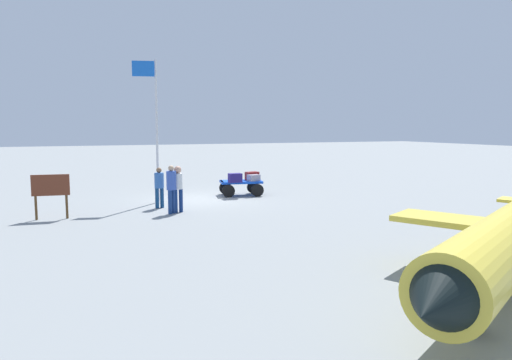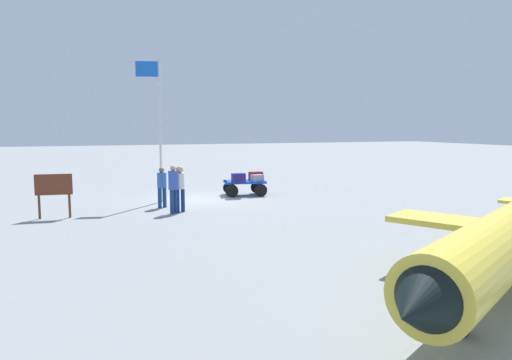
{
  "view_description": "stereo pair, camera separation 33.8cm",
  "coord_description": "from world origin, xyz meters",
  "px_view_note": "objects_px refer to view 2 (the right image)",
  "views": [
    {
      "loc": [
        5.38,
        19.01,
        3.04
      ],
      "look_at": [
        0.04,
        6.0,
        1.44
      ],
      "focal_mm": 33.04,
      "sensor_mm": 36.0,
      "label": 1
    },
    {
      "loc": [
        5.06,
        19.14,
        3.04
      ],
      "look_at": [
        0.04,
        6.0,
        1.44
      ],
      "focal_mm": 33.04,
      "sensor_mm": 36.0,
      "label": 2
    }
  ],
  "objects_px": {
    "suitcase_grey": "(238,178)",
    "suitcase_olive": "(256,176)",
    "luggage_cart": "(244,185)",
    "suitcase_tan": "(257,178)",
    "worker_lead": "(173,185)",
    "worker_trailing": "(180,185)",
    "flagpole": "(157,119)",
    "worker_supervisor": "(162,184)",
    "signboard": "(54,188)",
    "airplane_near": "(509,237)"
  },
  "relations": [
    {
      "from": "suitcase_grey",
      "to": "suitcase_olive",
      "type": "distance_m",
      "value": 1.17
    },
    {
      "from": "signboard",
      "to": "worker_lead",
      "type": "bearing_deg",
      "value": 172.69
    },
    {
      "from": "suitcase_grey",
      "to": "flagpole",
      "type": "bearing_deg",
      "value": 0.86
    },
    {
      "from": "luggage_cart",
      "to": "worker_trailing",
      "type": "bearing_deg",
      "value": 41.28
    },
    {
      "from": "suitcase_grey",
      "to": "signboard",
      "type": "distance_m",
      "value": 7.54
    },
    {
      "from": "suitcase_tan",
      "to": "worker_trailing",
      "type": "relative_size",
      "value": 0.33
    },
    {
      "from": "worker_trailing",
      "to": "signboard",
      "type": "bearing_deg",
      "value": -4.92
    },
    {
      "from": "worker_supervisor",
      "to": "worker_lead",
      "type": "bearing_deg",
      "value": 97.8
    },
    {
      "from": "suitcase_tan",
      "to": "suitcase_olive",
      "type": "distance_m",
      "value": 0.41
    },
    {
      "from": "worker_lead",
      "to": "worker_trailing",
      "type": "xyz_separation_m",
      "value": [
        -0.26,
        -0.14,
        -0.02
      ]
    },
    {
      "from": "suitcase_olive",
      "to": "worker_trailing",
      "type": "relative_size",
      "value": 0.38
    },
    {
      "from": "worker_trailing",
      "to": "airplane_near",
      "type": "height_order",
      "value": "airplane_near"
    },
    {
      "from": "luggage_cart",
      "to": "signboard",
      "type": "height_order",
      "value": "signboard"
    },
    {
      "from": "worker_supervisor",
      "to": "signboard",
      "type": "height_order",
      "value": "worker_supervisor"
    },
    {
      "from": "suitcase_olive",
      "to": "worker_supervisor",
      "type": "relative_size",
      "value": 0.41
    },
    {
      "from": "worker_supervisor",
      "to": "signboard",
      "type": "bearing_deg",
      "value": 12.33
    },
    {
      "from": "worker_trailing",
      "to": "luggage_cart",
      "type": "bearing_deg",
      "value": -138.72
    },
    {
      "from": "suitcase_tan",
      "to": "worker_supervisor",
      "type": "distance_m",
      "value": 4.73
    },
    {
      "from": "suitcase_olive",
      "to": "worker_supervisor",
      "type": "bearing_deg",
      "value": 23.78
    },
    {
      "from": "worker_trailing",
      "to": "suitcase_olive",
      "type": "bearing_deg",
      "value": -142.29
    },
    {
      "from": "suitcase_grey",
      "to": "worker_supervisor",
      "type": "bearing_deg",
      "value": 21.87
    },
    {
      "from": "suitcase_olive",
      "to": "suitcase_tan",
      "type": "bearing_deg",
      "value": 78.05
    },
    {
      "from": "suitcase_tan",
      "to": "airplane_near",
      "type": "xyz_separation_m",
      "value": [
        0.0,
        12.94,
        0.22
      ]
    },
    {
      "from": "signboard",
      "to": "suitcase_tan",
      "type": "bearing_deg",
      "value": -163.53
    },
    {
      "from": "worker_trailing",
      "to": "flagpole",
      "type": "bearing_deg",
      "value": -82.5
    },
    {
      "from": "suitcase_grey",
      "to": "worker_supervisor",
      "type": "xyz_separation_m",
      "value": [
        3.51,
        1.41,
        0.04
      ]
    },
    {
      "from": "suitcase_olive",
      "to": "suitcase_grey",
      "type": "bearing_deg",
      "value": 29.93
    },
    {
      "from": "airplane_near",
      "to": "suitcase_tan",
      "type": "bearing_deg",
      "value": -90.01
    },
    {
      "from": "worker_supervisor",
      "to": "suitcase_tan",
      "type": "bearing_deg",
      "value": -160.21
    },
    {
      "from": "luggage_cart",
      "to": "signboard",
      "type": "relative_size",
      "value": 1.36
    },
    {
      "from": "suitcase_olive",
      "to": "airplane_near",
      "type": "distance_m",
      "value": 13.33
    },
    {
      "from": "suitcase_grey",
      "to": "worker_trailing",
      "type": "distance_m",
      "value": 4.01
    },
    {
      "from": "luggage_cart",
      "to": "worker_supervisor",
      "type": "height_order",
      "value": "worker_supervisor"
    },
    {
      "from": "worker_supervisor",
      "to": "suitcase_grey",
      "type": "bearing_deg",
      "value": -158.13
    },
    {
      "from": "suitcase_olive",
      "to": "signboard",
      "type": "bearing_deg",
      "value": 18.82
    },
    {
      "from": "signboard",
      "to": "worker_supervisor",
      "type": "bearing_deg",
      "value": -167.67
    },
    {
      "from": "worker_trailing",
      "to": "flagpole",
      "type": "height_order",
      "value": "flagpole"
    },
    {
      "from": "worker_supervisor",
      "to": "luggage_cart",
      "type": "bearing_deg",
      "value": -154.12
    },
    {
      "from": "suitcase_tan",
      "to": "flagpole",
      "type": "distance_m",
      "value": 5.03
    },
    {
      "from": "worker_supervisor",
      "to": "flagpole",
      "type": "relative_size",
      "value": 0.27
    },
    {
      "from": "worker_lead",
      "to": "flagpole",
      "type": "relative_size",
      "value": 0.3
    },
    {
      "from": "luggage_cart",
      "to": "flagpole",
      "type": "distance_m",
      "value": 4.84
    },
    {
      "from": "worker_lead",
      "to": "worker_supervisor",
      "type": "height_order",
      "value": "worker_lead"
    },
    {
      "from": "luggage_cart",
      "to": "suitcase_tan",
      "type": "xyz_separation_m",
      "value": [
        -0.49,
        0.32,
        0.33
      ]
    },
    {
      "from": "suitcase_tan",
      "to": "suitcase_olive",
      "type": "height_order",
      "value": "suitcase_olive"
    },
    {
      "from": "luggage_cart",
      "to": "suitcase_olive",
      "type": "relative_size",
      "value": 3.21
    },
    {
      "from": "suitcase_olive",
      "to": "signboard",
      "type": "distance_m",
      "value": 8.69
    },
    {
      "from": "luggage_cart",
      "to": "airplane_near",
      "type": "height_order",
      "value": "airplane_near"
    },
    {
      "from": "suitcase_tan",
      "to": "flagpole",
      "type": "xyz_separation_m",
      "value": [
        4.33,
        0.24,
        2.55
      ]
    },
    {
      "from": "suitcase_tan",
      "to": "flagpole",
      "type": "bearing_deg",
      "value": 3.18
    }
  ]
}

